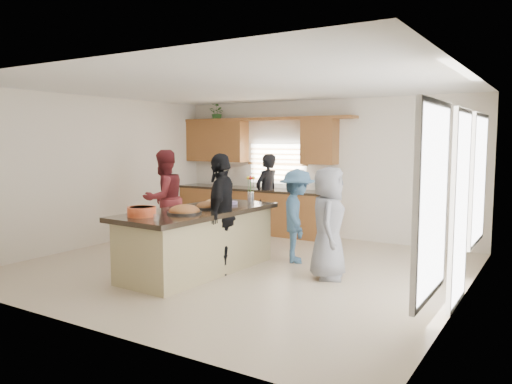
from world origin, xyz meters
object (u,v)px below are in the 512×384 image
Objects in this scene: salad_bowl at (142,211)px; woman_left_mid at (164,199)px; island at (198,242)px; woman_right_back at (297,216)px; woman_left_back at (267,194)px; woman_right_front at (328,223)px; woman_left_front at (222,214)px.

woman_left_mid is at bearing 125.21° from salad_bowl.
woman_right_back is (1.00, 1.31, 0.31)m from island.
woman_right_front is (2.46, -2.45, -0.05)m from woman_left_back.
salad_bowl is 0.24× the size of woman_right_front.
salad_bowl is 2.58m from woman_right_back.
woman_left_front reaches higher than salad_bowl.
salad_bowl is (-0.23, -0.94, 0.57)m from island.
woman_left_mid is 1.19× the size of woman_right_back.
woman_left_back is at bearing 13.29° from woman_right_back.
woman_left_mid is (-1.00, -2.07, 0.05)m from woman_left_back.
salad_bowl is 0.26× the size of woman_right_back.
woman_left_back is at bearing 174.97° from woman_left_front.
woman_left_back is at bearing 26.20° from woman_right_front.
woman_left_front is 1.37m from woman_right_back.
salad_bowl is at bearing 44.83° from woman_left_mid.
woman_left_back is (-0.41, 4.07, -0.17)m from salad_bowl.
woman_right_front is at bearing 22.86° from island.
woman_right_back reaches higher than salad_bowl.
island is at bearing 66.68° from woman_left_mid.
woman_left_front is at bearing 92.06° from woman_right_front.
woman_left_front reaches higher than woman_left_back.
woman_right_back is (2.64, 0.25, -0.14)m from woman_left_mid.
woman_right_front is at bearing 93.28° from woman_left_mid.
woman_right_front is at bearing 54.78° from woman_left_back.
woman_left_back is at bearing 95.81° from salad_bowl.
woman_left_mid reaches higher than island.
woman_left_front reaches higher than woman_right_back.
woman_right_front is at bearing 38.33° from salad_bowl.
woman_left_mid is at bearing 149.43° from island.
woman_left_front is at bearing 61.25° from salad_bowl.
woman_left_front reaches higher than woman_right_front.
woman_left_mid is (-1.42, 2.01, -0.12)m from salad_bowl.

